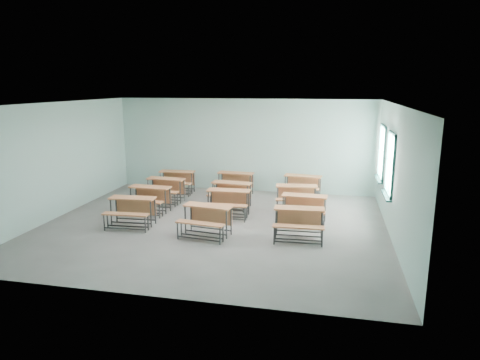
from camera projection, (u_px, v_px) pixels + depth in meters
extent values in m
cube|color=gray|center=(213.00, 226.00, 11.38)|extent=(9.00, 8.00, 0.02)
cube|color=white|center=(211.00, 103.00, 10.68)|extent=(9.00, 8.00, 0.02)
cube|color=#A9D3CA|center=(244.00, 145.00, 14.86)|extent=(9.00, 0.02, 3.20)
cube|color=#A9D3CA|center=(148.00, 210.00, 7.21)|extent=(9.00, 0.02, 3.20)
cube|color=#A9D3CA|center=(57.00, 160.00, 11.96)|extent=(0.02, 8.00, 3.20)
cube|color=#A9D3CA|center=(396.00, 174.00, 10.11)|extent=(0.02, 8.00, 3.20)
cube|color=#184440|center=(380.00, 177.00, 12.93)|extent=(0.06, 1.20, 0.06)
cube|color=#184440|center=(384.00, 126.00, 12.60)|extent=(0.06, 1.20, 0.06)
cube|color=#184440|center=(384.00, 155.00, 12.22)|extent=(0.06, 0.06, 1.60)
cube|color=#184440|center=(380.00, 149.00, 13.31)|extent=(0.06, 0.06, 1.60)
cube|color=#184440|center=(382.00, 152.00, 12.76)|extent=(0.04, 0.04, 1.48)
cube|color=#184440|center=(382.00, 152.00, 12.76)|extent=(0.04, 1.08, 0.04)
cube|color=#184440|center=(379.00, 179.00, 12.95)|extent=(0.14, 1.28, 0.04)
cube|color=white|center=(383.00, 152.00, 12.76)|extent=(0.01, 1.08, 1.48)
cube|color=#184440|center=(388.00, 193.00, 11.02)|extent=(0.06, 1.20, 0.06)
cube|color=#184440|center=(393.00, 133.00, 10.69)|extent=(0.06, 1.20, 0.06)
cube|color=#184440|center=(393.00, 168.00, 10.31)|extent=(0.06, 0.06, 1.60)
cube|color=#184440|center=(388.00, 160.00, 11.40)|extent=(0.06, 0.06, 1.60)
cube|color=#184440|center=(390.00, 164.00, 10.86)|extent=(0.04, 0.04, 1.48)
cube|color=#184440|center=(390.00, 164.00, 10.86)|extent=(0.04, 1.08, 0.04)
cube|color=#184440|center=(386.00, 195.00, 11.05)|extent=(0.14, 1.28, 0.04)
cube|color=white|center=(391.00, 164.00, 10.85)|extent=(0.01, 1.08, 1.48)
cube|color=#BF7145|center=(132.00, 198.00, 11.30)|extent=(1.23, 0.47, 0.04)
cube|color=#BF7145|center=(136.00, 207.00, 11.54)|extent=(1.14, 0.08, 0.41)
cylinder|color=#3A3D40|center=(111.00, 212.00, 11.31)|extent=(0.04, 0.04, 0.71)
cylinder|color=#3A3D40|center=(151.00, 214.00, 11.14)|extent=(0.04, 0.04, 0.71)
cylinder|color=#3A3D40|center=(116.00, 209.00, 11.62)|extent=(0.04, 0.04, 0.71)
cylinder|color=#3A3D40|center=(155.00, 211.00, 11.45)|extent=(0.04, 0.04, 0.71)
cube|color=#3A3D40|center=(131.00, 223.00, 11.28)|extent=(1.10, 0.09, 0.03)
cube|color=#3A3D40|center=(136.00, 219.00, 11.59)|extent=(1.10, 0.09, 0.03)
cube|color=#BF7145|center=(126.00, 214.00, 10.90)|extent=(1.22, 0.32, 0.04)
cylinder|color=#3A3D40|center=(104.00, 223.00, 10.94)|extent=(0.04, 0.04, 0.42)
cylinder|color=#3A3D40|center=(145.00, 225.00, 10.77)|extent=(0.04, 0.04, 0.42)
cylinder|color=#3A3D40|center=(108.00, 220.00, 11.12)|extent=(0.04, 0.04, 0.42)
cylinder|color=#3A3D40|center=(148.00, 223.00, 10.95)|extent=(0.04, 0.04, 0.42)
cube|color=#3A3D40|center=(125.00, 229.00, 10.88)|extent=(1.10, 0.09, 0.03)
cube|color=#3A3D40|center=(128.00, 226.00, 11.07)|extent=(1.10, 0.09, 0.03)
cube|color=#BF7145|center=(208.00, 206.00, 10.56)|extent=(1.25, 0.56, 0.04)
cube|color=#BF7145|center=(211.00, 216.00, 10.79)|extent=(1.14, 0.17, 0.41)
cylinder|color=#3A3D40|center=(185.00, 220.00, 10.67)|extent=(0.04, 0.04, 0.71)
cylinder|color=#3A3D40|center=(226.00, 225.00, 10.31)|extent=(0.04, 0.04, 0.71)
cylinder|color=#3A3D40|center=(191.00, 216.00, 10.97)|extent=(0.04, 0.04, 0.71)
cylinder|color=#3A3D40|center=(231.00, 221.00, 10.60)|extent=(0.04, 0.04, 0.71)
cube|color=#3A3D40|center=(206.00, 232.00, 10.55)|extent=(1.10, 0.17, 0.03)
cube|color=#3A3D40|center=(211.00, 228.00, 10.84)|extent=(1.10, 0.17, 0.03)
cube|color=#BF7145|center=(200.00, 223.00, 10.18)|extent=(1.23, 0.41, 0.04)
cylinder|color=#3A3D40|center=(178.00, 231.00, 10.32)|extent=(0.04, 0.04, 0.42)
cylinder|color=#3A3D40|center=(220.00, 236.00, 9.96)|extent=(0.04, 0.04, 0.42)
cylinder|color=#3A3D40|center=(181.00, 229.00, 10.50)|extent=(0.04, 0.04, 0.42)
cylinder|color=#3A3D40|center=(223.00, 234.00, 10.13)|extent=(0.04, 0.04, 0.42)
cube|color=#3A3D40|center=(199.00, 239.00, 10.17)|extent=(1.10, 0.17, 0.03)
cube|color=#3A3D40|center=(202.00, 236.00, 10.34)|extent=(1.10, 0.17, 0.03)
cube|color=#BF7145|center=(299.00, 209.00, 10.33)|extent=(1.22, 0.46, 0.04)
cube|color=#BF7145|center=(299.00, 218.00, 10.58)|extent=(1.14, 0.08, 0.41)
cylinder|color=#3A3D40|center=(276.00, 224.00, 10.35)|extent=(0.04, 0.04, 0.71)
cylinder|color=#3A3D40|center=(322.00, 227.00, 10.17)|extent=(0.04, 0.04, 0.71)
cylinder|color=#3A3D40|center=(277.00, 220.00, 10.66)|extent=(0.04, 0.04, 0.71)
cylinder|color=#3A3D40|center=(322.00, 223.00, 10.48)|extent=(0.04, 0.04, 0.71)
cube|color=#3A3D40|center=(298.00, 236.00, 10.32)|extent=(1.10, 0.08, 0.03)
cube|color=#3A3D40|center=(299.00, 231.00, 10.63)|extent=(1.10, 0.08, 0.03)
cube|color=#BF7145|center=(298.00, 227.00, 9.94)|extent=(1.22, 0.31, 0.04)
cylinder|color=#3A3D40|center=(274.00, 236.00, 9.98)|extent=(0.04, 0.04, 0.42)
cylinder|color=#3A3D40|center=(322.00, 239.00, 9.81)|extent=(0.04, 0.04, 0.42)
cylinder|color=#3A3D40|center=(275.00, 233.00, 10.16)|extent=(0.04, 0.04, 0.42)
cylinder|color=#3A3D40|center=(322.00, 236.00, 9.99)|extent=(0.04, 0.04, 0.42)
cube|color=#3A3D40|center=(298.00, 243.00, 9.92)|extent=(1.10, 0.08, 0.03)
cube|color=#3A3D40|center=(298.00, 240.00, 10.10)|extent=(1.10, 0.08, 0.03)
cube|color=#BF7145|center=(150.00, 187.00, 12.50)|extent=(1.22, 0.46, 0.04)
cube|color=#BF7145|center=(153.00, 196.00, 12.74)|extent=(1.14, 0.08, 0.41)
cylinder|color=#3A3D40|center=(131.00, 200.00, 12.57)|extent=(0.04, 0.04, 0.71)
cylinder|color=#3A3D40|center=(166.00, 202.00, 12.29)|extent=(0.04, 0.04, 0.71)
cylinder|color=#3A3D40|center=(136.00, 197.00, 12.88)|extent=(0.04, 0.04, 0.71)
cylinder|color=#3A3D40|center=(170.00, 199.00, 12.60)|extent=(0.04, 0.04, 0.71)
cube|color=#3A3D40|center=(148.00, 209.00, 12.49)|extent=(1.10, 0.08, 0.03)
cube|color=#3A3D40|center=(153.00, 206.00, 12.79)|extent=(1.10, 0.08, 0.03)
cube|color=#BF7145|center=(143.00, 201.00, 12.11)|extent=(1.22, 0.31, 0.04)
cylinder|color=#3A3D40|center=(124.00, 208.00, 12.21)|extent=(0.04, 0.04, 0.42)
cylinder|color=#3A3D40|center=(159.00, 211.00, 11.93)|extent=(0.04, 0.04, 0.42)
cylinder|color=#3A3D40|center=(127.00, 207.00, 12.39)|extent=(0.04, 0.04, 0.42)
cylinder|color=#3A3D40|center=(162.00, 209.00, 12.11)|extent=(0.04, 0.04, 0.42)
cube|color=#3A3D40|center=(142.00, 214.00, 12.10)|extent=(1.10, 0.08, 0.03)
cube|color=#3A3D40|center=(145.00, 212.00, 12.28)|extent=(1.10, 0.08, 0.03)
cube|color=#BF7145|center=(229.00, 190.00, 12.11)|extent=(1.22, 0.45, 0.04)
cube|color=#BF7145|center=(230.00, 199.00, 12.35)|extent=(1.14, 0.07, 0.41)
cylinder|color=#3A3D40|center=(209.00, 204.00, 12.13)|extent=(0.04, 0.04, 0.71)
cylinder|color=#3A3D40|center=(247.00, 206.00, 11.94)|extent=(0.04, 0.04, 0.71)
cylinder|color=#3A3D40|center=(211.00, 201.00, 12.44)|extent=(0.04, 0.04, 0.71)
cylinder|color=#3A3D40|center=(249.00, 203.00, 12.25)|extent=(0.04, 0.04, 0.71)
cube|color=#3A3D40|center=(228.00, 213.00, 12.09)|extent=(1.10, 0.08, 0.03)
cube|color=#3A3D40|center=(230.00, 210.00, 12.40)|extent=(1.10, 0.08, 0.03)
cube|color=#BF7145|center=(225.00, 205.00, 11.71)|extent=(1.21, 0.30, 0.04)
cylinder|color=#3A3D40|center=(205.00, 213.00, 11.76)|extent=(0.04, 0.04, 0.42)
cylinder|color=#3A3D40|center=(245.00, 215.00, 11.58)|extent=(0.04, 0.04, 0.42)
cylinder|color=#3A3D40|center=(207.00, 211.00, 11.94)|extent=(0.04, 0.04, 0.42)
cylinder|color=#3A3D40|center=(246.00, 213.00, 11.76)|extent=(0.04, 0.04, 0.42)
cube|color=#3A3D40|center=(225.00, 219.00, 11.70)|extent=(1.10, 0.08, 0.03)
cube|color=#3A3D40|center=(226.00, 217.00, 11.88)|extent=(1.10, 0.08, 0.03)
cube|color=#BF7145|center=(305.00, 196.00, 11.52)|extent=(1.22, 0.46, 0.04)
cube|color=#BF7145|center=(305.00, 205.00, 11.77)|extent=(1.14, 0.08, 0.41)
cylinder|color=#3A3D40|center=(283.00, 209.00, 11.60)|extent=(0.04, 0.04, 0.71)
cylinder|color=#3A3D40|center=(324.00, 212.00, 11.31)|extent=(0.04, 0.04, 0.71)
cylinder|color=#3A3D40|center=(285.00, 206.00, 11.90)|extent=(0.04, 0.04, 0.71)
cylinder|color=#3A3D40|center=(325.00, 209.00, 11.62)|extent=(0.04, 0.04, 0.71)
cube|color=#3A3D40|center=(303.00, 220.00, 11.51)|extent=(1.10, 0.09, 0.03)
cube|color=#3A3D40|center=(305.00, 217.00, 11.81)|extent=(1.10, 0.09, 0.03)
cube|color=#BF7145|center=(302.00, 211.00, 11.14)|extent=(1.22, 0.31, 0.04)
cylinder|color=#3A3D40|center=(280.00, 219.00, 11.24)|extent=(0.04, 0.04, 0.42)
cylinder|color=#3A3D40|center=(323.00, 223.00, 10.95)|extent=(0.04, 0.04, 0.42)
cylinder|color=#3A3D40|center=(281.00, 217.00, 11.42)|extent=(0.04, 0.04, 0.42)
cylinder|color=#3A3D40|center=(323.00, 220.00, 11.13)|extent=(0.04, 0.04, 0.42)
cube|color=#3A3D40|center=(301.00, 225.00, 11.12)|extent=(1.10, 0.09, 0.03)
cube|color=#3A3D40|center=(302.00, 223.00, 11.30)|extent=(1.10, 0.09, 0.03)
cube|color=#BF7145|center=(166.00, 179.00, 13.61)|extent=(1.23, 0.47, 0.04)
cube|color=#BF7145|center=(169.00, 187.00, 13.85)|extent=(1.14, 0.09, 0.41)
cylinder|color=#3A3D40|center=(148.00, 190.00, 13.68)|extent=(0.04, 0.04, 0.71)
cylinder|color=#3A3D40|center=(180.00, 193.00, 13.39)|extent=(0.04, 0.04, 0.71)
cylinder|color=#3A3D40|center=(153.00, 188.00, 13.98)|extent=(0.04, 0.04, 0.71)
cylinder|color=#3A3D40|center=(184.00, 190.00, 13.69)|extent=(0.04, 0.04, 0.71)
cube|color=#3A3D40|center=(164.00, 199.00, 13.59)|extent=(1.10, 0.10, 0.03)
cube|color=#3A3D40|center=(169.00, 197.00, 13.89)|extent=(1.10, 0.10, 0.03)
cube|color=#BF7145|center=(159.00, 191.00, 13.22)|extent=(1.22, 0.32, 0.04)
cylinder|color=#3A3D40|center=(142.00, 198.00, 13.32)|extent=(0.04, 0.04, 0.42)
cylinder|color=#3A3D40|center=(175.00, 201.00, 13.03)|extent=(0.04, 0.04, 0.42)
cylinder|color=#3A3D40|center=(145.00, 197.00, 13.50)|extent=(0.04, 0.04, 0.42)
cylinder|color=#3A3D40|center=(177.00, 199.00, 13.21)|extent=(0.04, 0.04, 0.42)
cube|color=#3A3D40|center=(159.00, 203.00, 13.21)|extent=(1.10, 0.10, 0.03)
cube|color=#3A3D40|center=(161.00, 202.00, 13.39)|extent=(1.10, 0.10, 0.03)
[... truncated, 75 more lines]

